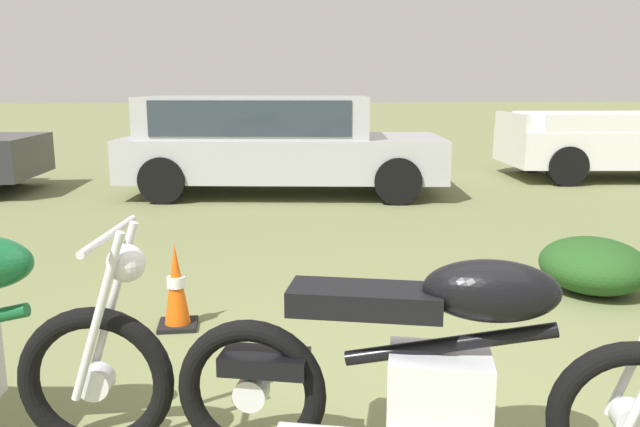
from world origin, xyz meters
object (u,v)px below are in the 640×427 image
object	(u,v)px
car_silver	(271,137)
traffic_cone	(176,289)
motorcycle_black	(441,369)
shrub_low	(593,265)

from	to	relation	value
car_silver	traffic_cone	bearing A→B (deg)	-91.04
motorcycle_black	shrub_low	world-z (taller)	motorcycle_black
car_silver	traffic_cone	size ratio (longest dim) A/B	8.49
car_silver	shrub_low	bearing A→B (deg)	-57.05
motorcycle_black	car_silver	size ratio (longest dim) A/B	0.43
motorcycle_black	shrub_low	xyz separation A→B (m)	(1.94, 2.17, -0.27)
motorcycle_black	traffic_cone	xyz separation A→B (m)	(-1.20, 1.82, -0.22)
traffic_cone	shrub_low	distance (m)	3.16
motorcycle_black	traffic_cone	size ratio (longest dim) A/B	3.66
shrub_low	motorcycle_black	bearing A→B (deg)	-131.71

